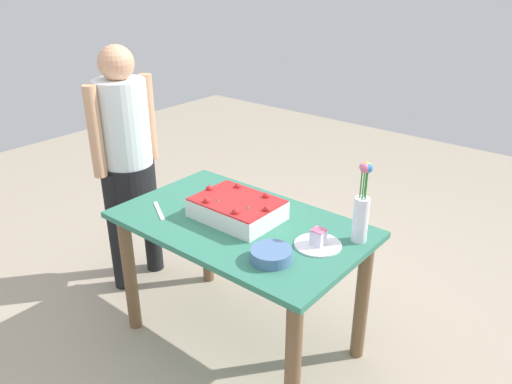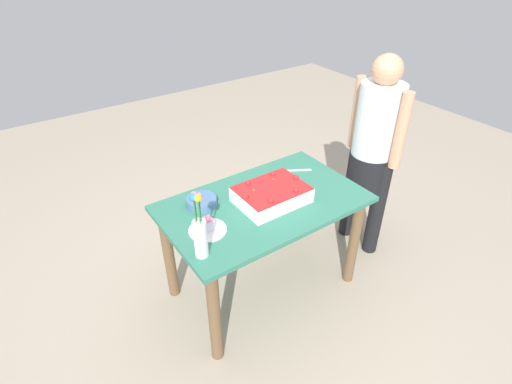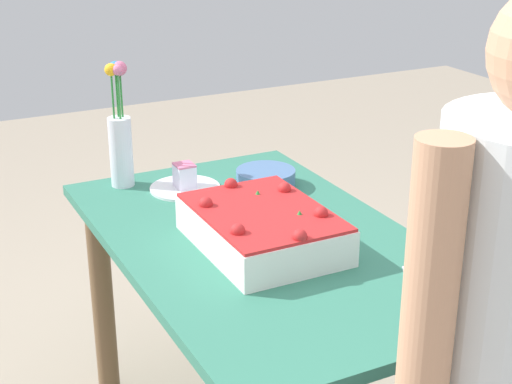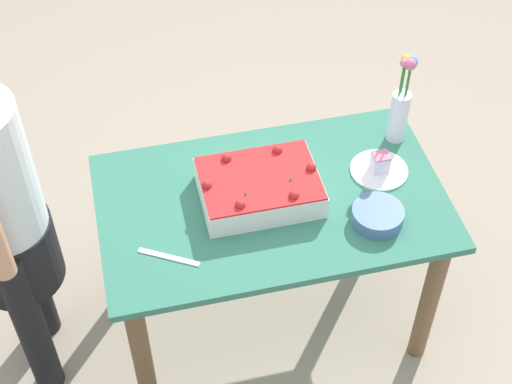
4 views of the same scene
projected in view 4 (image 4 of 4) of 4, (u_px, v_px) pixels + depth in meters
The scene contains 8 objects.
ground_plane at pixel (269, 316), 3.32m from camera, with size 8.00×8.00×0.00m, color tan.
dining_table at pixel (271, 225), 2.89m from camera, with size 1.24×0.75×0.73m.
sheet_cake at pixel (259, 187), 2.76m from camera, with size 0.42×0.31×0.12m.
serving_plate_with_slice at pixel (379, 167), 2.87m from camera, with size 0.21×0.21×0.08m.
cake_knife at pixel (169, 257), 2.61m from camera, with size 0.22×0.02×0.00m, color silver.
flower_vase at pixel (400, 107), 2.90m from camera, with size 0.07×0.07×0.38m.
fruit_bowl at pixel (378, 215), 2.70m from camera, with size 0.18×0.18×0.05m, color #4D71A1.
person_standing at pixel (0, 214), 2.58m from camera, with size 0.31×0.45×1.49m.
Camera 4 is at (-0.49, -1.83, 2.78)m, focal length 55.00 mm.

